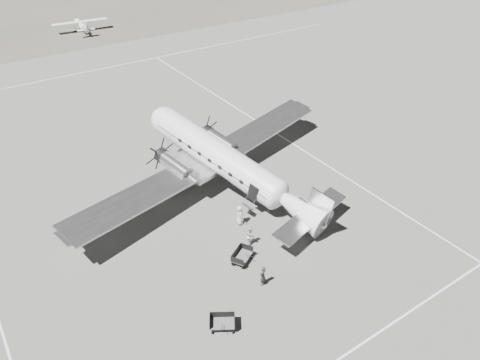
# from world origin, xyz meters

# --- Properties ---
(ground) EXTENTS (260.00, 260.00, 0.00)m
(ground) POSITION_xyz_m (0.00, 0.00, 0.00)
(ground) COLOR slate
(ground) RESTS_ON ground
(taxi_line_near) EXTENTS (60.00, 0.15, 0.01)m
(taxi_line_near) POSITION_xyz_m (0.00, -14.00, 0.01)
(taxi_line_near) COLOR white
(taxi_line_near) RESTS_ON ground
(taxi_line_right) EXTENTS (0.15, 80.00, 0.01)m
(taxi_line_right) POSITION_xyz_m (12.00, 0.00, 0.01)
(taxi_line_right) COLOR white
(taxi_line_right) RESTS_ON ground
(taxi_line_horizon) EXTENTS (90.00, 0.15, 0.01)m
(taxi_line_horizon) POSITION_xyz_m (0.00, 40.00, 0.01)
(taxi_line_horizon) COLOR white
(taxi_line_horizon) RESTS_ON ground
(dc3_airliner) EXTENTS (33.63, 27.33, 5.58)m
(dc3_airliner) POSITION_xyz_m (1.75, 4.09, 2.79)
(dc3_airliner) COLOR silver
(dc3_airliner) RESTS_ON ground
(light_plane_right) EXTENTS (10.24, 8.58, 2.00)m
(light_plane_right) POSITION_xyz_m (7.14, 59.75, 1.00)
(light_plane_right) COLOR white
(light_plane_right) RESTS_ON ground
(baggage_cart_near) EXTENTS (2.11, 1.92, 0.98)m
(baggage_cart_near) POSITION_xyz_m (-2.27, -4.12, 0.49)
(baggage_cart_near) COLOR #575757
(baggage_cart_near) RESTS_ON ground
(baggage_cart_far) EXTENTS (2.02, 1.87, 0.93)m
(baggage_cart_far) POSITION_xyz_m (-6.61, -8.33, 0.47)
(baggage_cart_far) COLOR #575757
(baggage_cart_far) RESTS_ON ground
(ground_crew) EXTENTS (0.69, 0.59, 1.60)m
(ground_crew) POSITION_xyz_m (-2.37, -6.76, 0.80)
(ground_crew) COLOR #313131
(ground_crew) RESTS_ON ground
(ramp_agent) EXTENTS (0.82, 0.92, 1.59)m
(ramp_agent) POSITION_xyz_m (-0.66, -2.84, 0.79)
(ramp_agent) COLOR silver
(ramp_agent) RESTS_ON ground
(passenger) EXTENTS (0.68, 0.92, 1.72)m
(passenger) POSITION_xyz_m (0.04, -0.40, 0.86)
(passenger) COLOR beige
(passenger) RESTS_ON ground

